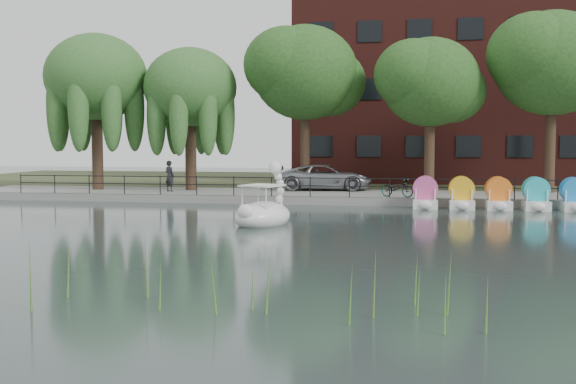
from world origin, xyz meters
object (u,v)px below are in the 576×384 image
(minivan, at_px, (325,175))
(swan_boat, at_px, (264,211))
(bicycle, at_px, (397,187))
(pedestrian, at_px, (170,174))

(minivan, relative_size, swan_boat, 1.84)
(minivan, bearing_deg, bicycle, -142.48)
(minivan, bearing_deg, swan_boat, 170.22)
(bicycle, distance_m, swan_boat, 10.71)
(bicycle, height_order, swan_boat, swan_boat)
(bicycle, bearing_deg, pedestrian, 104.15)
(bicycle, relative_size, pedestrian, 0.87)
(minivan, xyz_separation_m, pedestrian, (-8.45, -2.55, 0.14))
(pedestrian, bearing_deg, swan_boat, 150.94)
(minivan, xyz_separation_m, bicycle, (4.20, -4.28, -0.35))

